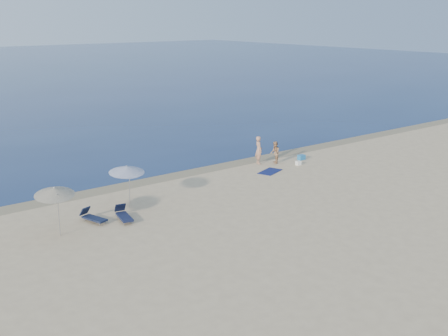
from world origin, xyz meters
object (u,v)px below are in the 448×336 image
at_px(person_right, 275,153).
at_px(umbrella_near, 127,169).
at_px(person_left, 259,150).
at_px(blue_cooler, 301,157).

xyz_separation_m(person_right, umbrella_near, (-12.49, -1.99, 1.35)).
height_order(person_left, person_right, person_left).
distance_m(person_left, umbrella_near, 11.94).
distance_m(blue_cooler, umbrella_near, 14.93).
xyz_separation_m(person_left, blue_cooler, (3.13, -1.06, -0.79)).
distance_m(person_right, umbrella_near, 12.72).
bearing_deg(person_right, blue_cooler, 116.32).
relative_size(person_right, blue_cooler, 3.13).
height_order(person_right, umbrella_near, umbrella_near).
bearing_deg(person_right, person_left, -90.70).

